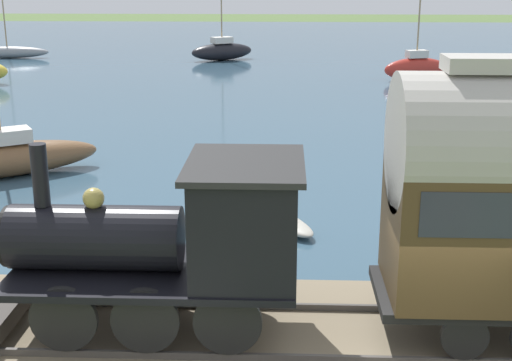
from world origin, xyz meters
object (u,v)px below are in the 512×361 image
steam_locomotive (182,235)px  sailboat_brown (3,158)px  rowboat_off_pier (280,220)px  sailboat_gray (7,51)px  rowboat_far_out (88,252)px  sailboat_red (416,67)px  sailboat_black (222,51)px

steam_locomotive → sailboat_brown: size_ratio=0.85×
rowboat_off_pier → sailboat_brown: bearing=121.4°
steam_locomotive → sailboat_gray: (42.64, 19.42, -1.71)m
sailboat_brown → rowboat_far_out: sailboat_brown is taller
sailboat_brown → rowboat_off_pier: (-4.33, -9.03, -0.45)m
sailboat_red → sailboat_gray: bearing=51.8°
steam_locomotive → rowboat_far_out: bearing=35.6°
steam_locomotive → sailboat_black: 42.21m
rowboat_far_out → sailboat_gray: bearing=69.5°
sailboat_red → sailboat_brown: (-21.80, 17.04, -0.15)m
sailboat_gray → sailboat_red: sailboat_gray is taller
steam_locomotive → sailboat_black: (42.07, 3.02, -1.51)m
rowboat_off_pier → sailboat_gray: bearing=87.2°
sailboat_black → sailboat_red: bearing=-158.3°
sailboat_gray → sailboat_red: (-10.02, -29.04, 0.27)m
sailboat_gray → rowboat_far_out: 42.18m
rowboat_far_out → sailboat_black: bearing=46.7°
sailboat_black → rowboat_far_out: size_ratio=2.94×
sailboat_red → rowboat_off_pier: size_ratio=2.93×
steam_locomotive → sailboat_black: bearing=4.1°
sailboat_brown → rowboat_far_out: bearing=-178.1°
sailboat_black → rowboat_off_pier: size_ratio=2.50×
sailboat_brown → sailboat_red: bearing=-69.9°
sailboat_black → sailboat_red: (-9.45, -12.64, 0.08)m
sailboat_black → sailboat_brown: (-31.26, 4.40, -0.07)m
sailboat_brown → sailboat_gray: bearing=-11.2°
steam_locomotive → rowboat_far_out: (3.88, 2.78, -1.93)m
sailboat_gray → rowboat_off_pier: size_ratio=3.01×
steam_locomotive → sailboat_red: 34.04m
steam_locomotive → sailboat_brown: bearing=34.4°
sailboat_black → rowboat_off_pier: 35.89m
rowboat_far_out → sailboat_brown: bearing=80.1°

